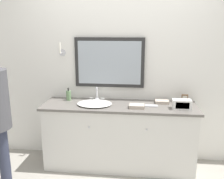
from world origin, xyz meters
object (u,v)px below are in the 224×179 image
object	(u,v)px
soap_bottle	(69,95)
picture_frame	(185,99)
sink_basin	(95,103)
appliance_box	(182,104)

from	to	relation	value
soap_bottle	picture_frame	size ratio (longest dim) A/B	1.40
soap_bottle	sink_basin	bearing A→B (deg)	-22.78
picture_frame	appliance_box	bearing A→B (deg)	-107.48
soap_bottle	appliance_box	distance (m)	1.48
appliance_box	soap_bottle	bearing A→B (deg)	171.60
sink_basin	picture_frame	xyz separation A→B (m)	(1.15, 0.17, 0.04)
soap_bottle	appliance_box	xyz separation A→B (m)	(1.46, -0.22, -0.01)
appliance_box	picture_frame	xyz separation A→B (m)	(0.07, 0.22, 0.00)
soap_bottle	picture_frame	bearing A→B (deg)	0.29
sink_basin	picture_frame	size ratio (longest dim) A/B	3.60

